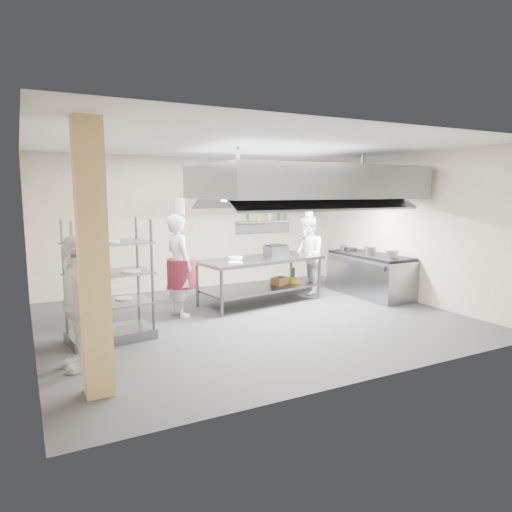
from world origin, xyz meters
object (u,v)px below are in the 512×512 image
pass_rack (109,280)px  stockpot (370,251)px  chef_head (179,266)px  chef_line (307,255)px  chef_plating (77,303)px  cooking_range (370,276)px  island (260,280)px  griddle (276,251)px

pass_rack → stockpot: bearing=-2.7°
chef_head → chef_line: bearing=-92.0°
pass_rack → chef_line: bearing=8.8°
pass_rack → chef_line: size_ratio=1.07×
chef_line → stockpot: 1.33m
chef_plating → stockpot: size_ratio=6.59×
cooking_range → stockpot: bearing=-134.0°
chef_head → stockpot: bearing=-105.8°
chef_head → chef_plating: (-1.90, -1.80, -0.07)m
cooking_range → chef_head: 4.22m
island → stockpot: 2.44m
stockpot → chef_plating: bearing=-166.8°
chef_head → chef_line: (3.04, 0.44, -0.06)m
pass_rack → griddle: pass_rack is taller
cooking_range → chef_head: size_ratio=1.09×
cooking_range → chef_head: chef_head is taller
chef_plating → chef_line: bearing=106.6°
pass_rack → cooking_range: pass_rack is taller
cooking_range → stockpot: (-0.11, -0.12, 0.57)m
chef_head → chef_plating: 2.62m
chef_line → chef_plating: bearing=-43.9°
cooking_range → griddle: bearing=163.1°
island → chef_plating: (-3.66, -2.01, 0.40)m
pass_rack → griddle: size_ratio=4.26×
chef_head → chef_plating: size_ratio=1.08×
chef_plating → griddle: (4.09, 2.12, 0.16)m
pass_rack → cooking_range: 5.57m
cooking_range → chef_line: (-1.13, 0.72, 0.44)m
island → griddle: size_ratio=5.93×
island → griddle: griddle is taller
stockpot → chef_head: bearing=174.4°
pass_rack → chef_line: 4.57m
island → griddle: 0.71m
island → pass_rack: 3.31m
island → stockpot: bearing=-23.3°
chef_head → cooking_range: bearing=-104.1°
griddle → island: bearing=-171.2°
cooking_range → chef_plating: bearing=-166.0°
island → chef_plating: size_ratio=1.49×
island → chef_line: 1.36m
chef_line → griddle: chef_line is taller
chef_line → griddle: (-0.86, -0.12, 0.16)m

